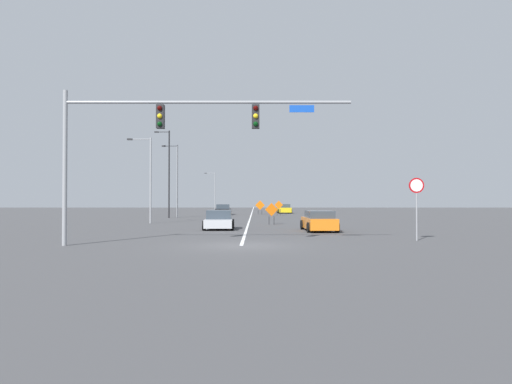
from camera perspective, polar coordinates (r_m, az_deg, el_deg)
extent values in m
plane|color=#444447|center=(20.34, -2.05, -6.71)|extent=(202.61, 202.61, 0.00)
cube|color=white|center=(76.53, -0.69, -2.51)|extent=(0.16, 112.56, 0.01)
cylinder|color=gray|center=(21.98, -22.95, 2.82)|extent=(0.20, 0.20, 6.91)
cylinder|color=gray|center=(20.80, -6.20, 11.08)|extent=(12.71, 0.14, 0.14)
cube|color=black|center=(21.00, -12.04, 9.19)|extent=(0.34, 0.32, 1.05)
sphere|color=#3A0503|center=(20.90, -12.13, 10.21)|extent=(0.22, 0.22, 0.22)
sphere|color=yellow|center=(20.83, -12.14, 9.27)|extent=(0.22, 0.22, 0.22)
sphere|color=black|center=(20.77, -12.14, 8.32)|extent=(0.22, 0.22, 0.22)
cube|color=black|center=(20.56, -0.24, 9.38)|extent=(0.34, 0.32, 1.05)
sphere|color=#3A0503|center=(20.46, -0.24, 10.43)|extent=(0.22, 0.22, 0.22)
sphere|color=yellow|center=(20.39, -0.24, 9.47)|extent=(0.22, 0.22, 0.22)
sphere|color=black|center=(20.33, -0.24, 8.50)|extent=(0.22, 0.22, 0.22)
cube|color=#1447B7|center=(20.73, 5.54, 10.30)|extent=(1.10, 0.03, 0.32)
cylinder|color=gray|center=(24.05, 19.22, -2.94)|extent=(0.07, 0.07, 2.37)
cylinder|color=#B20F14|center=(24.05, 19.20, 0.78)|extent=(0.76, 0.03, 0.76)
cylinder|color=white|center=(24.03, 19.22, 0.78)|extent=(0.61, 0.01, 0.61)
cylinder|color=gray|center=(40.65, -13.22, 1.43)|extent=(0.16, 0.16, 7.45)
cylinder|color=gray|center=(41.17, -14.45, 6.40)|extent=(1.82, 0.08, 0.08)
cube|color=#262628|center=(41.40, -15.68, 6.36)|extent=(0.44, 0.24, 0.14)
cylinder|color=gray|center=(53.69, -9.99, 1.36)|extent=(0.16, 0.16, 8.43)
cylinder|color=gray|center=(54.15, -10.81, 5.66)|extent=(1.59, 0.08, 0.08)
cube|color=#262628|center=(54.30, -11.64, 5.64)|extent=(0.44, 0.24, 0.14)
cylinder|color=black|center=(52.43, -11.00, 2.20)|extent=(0.16, 0.16, 9.86)
cylinder|color=black|center=(53.05, -11.75, 7.35)|extent=(1.44, 0.08, 0.08)
cube|color=#262628|center=(53.20, -12.52, 7.33)|extent=(0.44, 0.24, 0.14)
cylinder|color=gray|center=(96.84, -5.36, 0.13)|extent=(0.16, 0.16, 7.84)
cylinder|color=gray|center=(97.08, -5.93, 2.35)|extent=(1.98, 0.08, 0.08)
cube|color=#262628|center=(97.19, -6.52, 2.35)|extent=(0.44, 0.24, 0.14)
cube|color=orange|center=(37.45, 1.75, -2.21)|extent=(1.07, 0.30, 1.09)
cylinder|color=black|center=(37.42, 1.44, -3.59)|extent=(0.05, 0.05, 0.67)
cylinder|color=black|center=(37.54, 2.06, -3.58)|extent=(0.05, 0.05, 0.67)
cube|color=orange|center=(63.71, 0.31, -1.65)|extent=(1.33, 0.18, 1.33)
cylinder|color=black|center=(63.70, 0.07, -2.55)|extent=(0.05, 0.05, 0.61)
cylinder|color=black|center=(63.76, 0.54, -2.54)|extent=(0.05, 0.05, 0.61)
cube|color=orange|center=(59.93, 2.66, -1.62)|extent=(1.12, 0.15, 1.12)
cylinder|color=black|center=(59.92, 2.46, -2.55)|extent=(0.05, 0.05, 0.79)
cylinder|color=black|center=(59.98, 2.87, -2.55)|extent=(0.05, 0.05, 0.79)
cube|color=gold|center=(69.74, 3.34, -2.24)|extent=(1.96, 4.40, 0.71)
cube|color=#333D47|center=(69.51, 3.35, -1.73)|extent=(1.69, 2.04, 0.53)
cylinder|color=black|center=(71.34, 3.94, -2.36)|extent=(0.24, 0.65, 0.64)
cylinder|color=black|center=(71.17, 2.50, -2.37)|extent=(0.24, 0.65, 0.64)
cylinder|color=black|center=(68.32, 4.22, -2.42)|extent=(0.24, 0.65, 0.64)
cylinder|color=black|center=(68.14, 2.71, -2.43)|extent=(0.24, 0.65, 0.64)
cube|color=black|center=(62.68, -4.34, -2.40)|extent=(1.98, 4.14, 0.66)
cube|color=#333D47|center=(62.87, -4.32, -1.81)|extent=(1.77, 2.06, 0.60)
cylinder|color=black|center=(61.31, -5.32, -2.59)|extent=(0.23, 0.64, 0.64)
cylinder|color=black|center=(61.19, -3.51, -2.59)|extent=(0.23, 0.64, 0.64)
cylinder|color=black|center=(64.18, -5.12, -2.52)|extent=(0.23, 0.64, 0.64)
cylinder|color=black|center=(64.07, -3.39, -2.52)|extent=(0.23, 0.64, 0.64)
cube|color=#B7BABF|center=(31.65, -4.84, -3.86)|extent=(1.98, 3.96, 0.56)
cube|color=#333D47|center=(31.82, -4.83, -2.80)|extent=(1.74, 2.31, 0.60)
cylinder|color=black|center=(30.35, -6.70, -4.21)|extent=(0.24, 0.65, 0.64)
cylinder|color=black|center=(30.27, -3.21, -4.22)|extent=(0.24, 0.65, 0.64)
cylinder|color=black|center=(33.07, -6.34, -3.94)|extent=(0.24, 0.65, 0.64)
cylinder|color=black|center=(32.99, -3.14, -3.96)|extent=(0.24, 0.65, 0.64)
cube|color=orange|center=(30.11, 7.64, -3.87)|extent=(1.89, 4.50, 0.70)
cube|color=#333D47|center=(29.87, 7.71, -2.78)|extent=(1.66, 2.65, 0.47)
cylinder|color=black|center=(31.81, 8.74, -4.06)|extent=(0.24, 0.65, 0.64)
cylinder|color=black|center=(31.53, 5.59, -4.09)|extent=(0.24, 0.65, 0.64)
cylinder|color=black|center=(28.76, 9.89, -4.38)|extent=(0.24, 0.65, 0.64)
cylinder|color=black|center=(28.45, 6.42, -4.42)|extent=(0.24, 0.65, 0.64)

